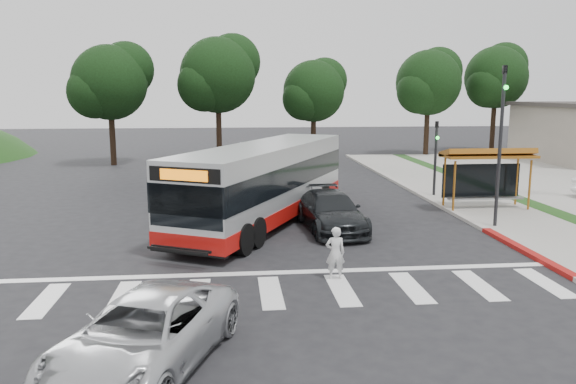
{
  "coord_description": "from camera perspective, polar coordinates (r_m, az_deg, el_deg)",
  "views": [
    {
      "loc": [
        -1.01,
        -19.76,
        5.45
      ],
      "look_at": [
        1.17,
        1.83,
        1.6
      ],
      "focal_mm": 35.0,
      "sensor_mm": 36.0,
      "label": 1
    }
  ],
  "objects": [
    {
      "name": "traffic_signal_ne_tall",
      "position": [
        23.81,
        20.82,
        5.62
      ],
      "size": [
        0.18,
        0.37,
        6.5
      ],
      "color": "black",
      "rests_on": "ground"
    },
    {
      "name": "tree_north_a",
      "position": [
        45.87,
        -7.04,
        11.82
      ],
      "size": [
        6.6,
        6.15,
        10.17
      ],
      "color": "black",
      "rests_on": "ground"
    },
    {
      "name": "pedestrian",
      "position": [
        16.67,
        4.82,
        -6.2
      ],
      "size": [
        0.58,
        0.38,
        1.59
      ],
      "primitive_type": "imported",
      "rotation": [
        0.0,
        0.0,
        3.14
      ],
      "color": "silver",
      "rests_on": "ground"
    },
    {
      "name": "sidewalk_east",
      "position": [
        30.73,
        17.35,
        -0.51
      ],
      "size": [
        4.0,
        40.0,
        0.12
      ],
      "primitive_type": "cube",
      "color": "gray",
      "rests_on": "ground"
    },
    {
      "name": "tree_north_b",
      "position": [
        48.35,
        2.7,
        10.3
      ],
      "size": [
        5.72,
        5.33,
        8.43
      ],
      "color": "black",
      "rests_on": "ground"
    },
    {
      "name": "curb_east_red",
      "position": [
        21.09,
        22.93,
        -5.52
      ],
      "size": [
        0.32,
        6.0,
        0.15
      ],
      "primitive_type": "cube",
      "color": "maroon",
      "rests_on": "ground"
    },
    {
      "name": "dark_sedan",
      "position": [
        22.58,
        4.36,
        -1.96
      ],
      "size": [
        2.55,
        5.39,
        1.52
      ],
      "primitive_type": "imported",
      "rotation": [
        0.0,
        0.0,
        0.08
      ],
      "color": "black",
      "rests_on": "ground"
    },
    {
      "name": "transit_bus",
      "position": [
        23.74,
        -2.35,
        0.84
      ],
      "size": [
        8.23,
        12.67,
        3.3
      ],
      "primitive_type": null,
      "rotation": [
        0.0,
        0.0,
        -0.47
      ],
      "color": "#B0B3B5",
      "rests_on": "ground"
    },
    {
      "name": "tree_ne_a",
      "position": [
        50.8,
        14.15,
        10.82
      ],
      "size": [
        6.16,
        5.74,
        9.3
      ],
      "color": "black",
      "rests_on": "parking_lot"
    },
    {
      "name": "silver_suv_south",
      "position": [
        11.81,
        -14.43,
        -13.84
      ],
      "size": [
        4.06,
        5.74,
        1.45
      ],
      "primitive_type": "imported",
      "rotation": [
        0.0,
        0.0,
        -0.35
      ],
      "color": "#B9BBBE",
      "rests_on": "ground"
    },
    {
      "name": "ground",
      "position": [
        20.53,
        -2.75,
        -5.35
      ],
      "size": [
        140.0,
        140.0,
        0.0
      ],
      "primitive_type": "plane",
      "color": "black",
      "rests_on": "ground"
    },
    {
      "name": "curb_east",
      "position": [
        30.0,
        13.83,
        -0.56
      ],
      "size": [
        0.3,
        40.0,
        0.15
      ],
      "primitive_type": "cube",
      "color": "#9E9991",
      "rests_on": "ground"
    },
    {
      "name": "crosswalk_ladder",
      "position": [
        15.77,
        -1.76,
        -10.14
      ],
      "size": [
        18.0,
        2.6,
        0.01
      ],
      "primitive_type": "cube",
      "color": "silver",
      "rests_on": "ground"
    },
    {
      "name": "tree_ne_b",
      "position": [
        55.37,
        20.42,
        10.96
      ],
      "size": [
        6.16,
        5.74,
        10.02
      ],
      "color": "black",
      "rests_on": "ground"
    },
    {
      "name": "bus_shelter",
      "position": [
        27.71,
        19.54,
        3.06
      ],
      "size": [
        4.2,
        1.6,
        2.86
      ],
      "color": "#985919",
      "rests_on": "sidewalk_east"
    },
    {
      "name": "tree_north_c",
      "position": [
        44.73,
        -17.57,
        10.68
      ],
      "size": [
        6.16,
        5.74,
        9.3
      ],
      "color": "black",
      "rests_on": "ground"
    },
    {
      "name": "traffic_signal_ne_short",
      "position": [
        30.33,
        14.78,
        4.1
      ],
      "size": [
        0.18,
        0.37,
        4.0
      ],
      "color": "black",
      "rests_on": "ground"
    }
  ]
}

